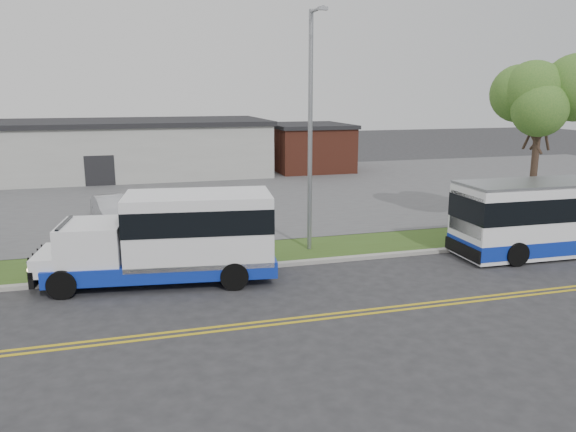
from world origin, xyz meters
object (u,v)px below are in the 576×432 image
object	(u,v)px
pedestrian	(95,249)
shuttle_bus	(176,235)
tree_east	(541,99)
parked_car_a	(112,210)
streetlight_near	(311,125)

from	to	relation	value
pedestrian	shuttle_bus	bearing A→B (deg)	146.48
tree_east	shuttle_bus	xyz separation A→B (m)	(-16.63, -2.50, -4.55)
pedestrian	parked_car_a	bearing A→B (deg)	-99.82
tree_east	streetlight_near	xyz separation A→B (m)	(-11.00, -0.27, -0.97)
parked_car_a	shuttle_bus	bearing A→B (deg)	-87.74
tree_east	parked_car_a	size ratio (longest dim) A/B	1.97
tree_east	shuttle_bus	size ratio (longest dim) A/B	1.00
streetlight_near	pedestrian	distance (m)	9.45
tree_east	shuttle_bus	distance (m)	17.42
shuttle_bus	tree_east	bearing A→B (deg)	15.81
parked_car_a	streetlight_near	bearing A→B (deg)	-53.49
streetlight_near	shuttle_bus	distance (m)	7.03
streetlight_near	shuttle_bus	size ratio (longest dim) A/B	1.14
tree_east	pedestrian	size ratio (longest dim) A/B	4.62
shuttle_bus	pedestrian	bearing A→B (deg)	160.51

